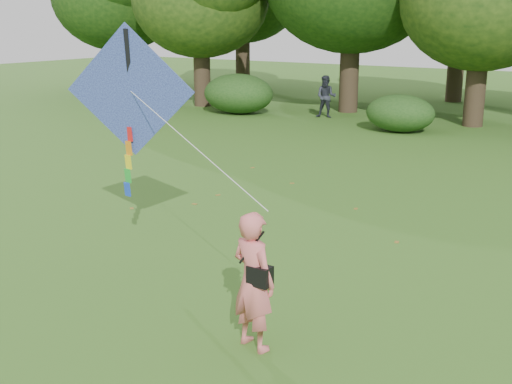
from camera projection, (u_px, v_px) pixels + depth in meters
The scene contains 7 objects.
ground at pixel (223, 338), 8.76m from camera, with size 100.00×100.00×0.00m, color #265114.
man_kite_flyer at pixel (253, 281), 8.29m from camera, with size 0.68×0.45×1.87m, color #DE6968.
bystander_left at pixel (326, 97), 27.96m from camera, with size 0.89×0.69×1.83m, color #282B36.
crossbody_bag at pixel (260, 275), 8.17m from camera, with size 0.43×0.20×0.73m.
flying_kite at pixel (131, 94), 11.17m from camera, with size 5.08×2.30×3.11m.
shrub_band at pixel (492, 115), 23.16m from camera, with size 39.15×3.22×1.88m.
fallen_leaves at pixel (269, 234), 12.95m from camera, with size 9.40×11.20×0.01m.
Camera 1 is at (4.70, -6.41, 4.22)m, focal length 45.00 mm.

